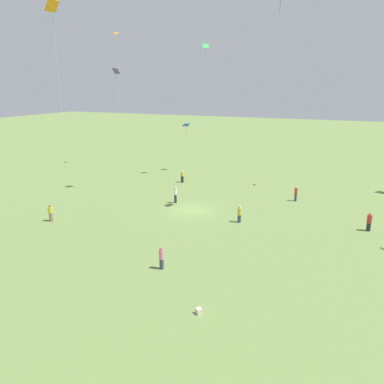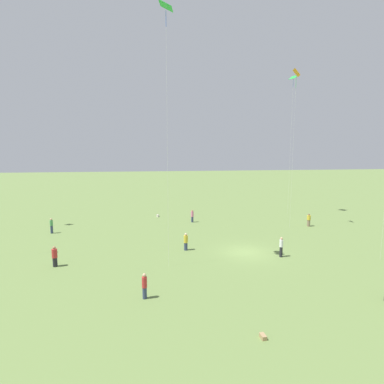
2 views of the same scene
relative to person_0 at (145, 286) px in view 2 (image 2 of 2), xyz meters
name	(u,v)px [view 2 (image 2 of 2)]	position (x,y,z in m)	size (l,w,h in m)	color
ground_plane	(247,252)	(7.70, -9.53, -0.87)	(240.00, 240.00, 0.00)	olive
person_0	(145,286)	(0.00, 0.00, 0.00)	(0.47, 0.47, 1.72)	#333D5B
person_1	(309,220)	(16.24, -20.70, -0.07)	(0.61, 0.61, 1.65)	#847056
person_2	(192,216)	(20.65, -6.22, -0.02)	(0.50, 0.50, 1.71)	#333D5B
person_3	(55,257)	(6.67, 7.48, -0.01)	(0.55, 0.55, 1.75)	#232328
person_4	(281,247)	(6.09, -12.24, 0.07)	(0.43, 0.43, 1.85)	#232328
person_5	(51,226)	(17.54, 10.97, 0.05)	(0.47, 0.47, 1.81)	#333D5B
person_6	(186,242)	(9.23, -3.88, -0.03)	(0.53, 0.53, 1.70)	#333D5B
kite_1	(166,19)	(5.40, -1.94, 18.57)	(1.27, 1.19, 20.65)	green
kite_4	(296,80)	(16.26, -18.12, 17.10)	(1.16, 0.89, 19.29)	orange
kite_9	(293,84)	(23.81, -21.52, 18.38)	(1.37, 1.32, 20.53)	green
picnic_bag_0	(158,216)	(24.65, -1.67, -0.71)	(0.44, 0.44, 0.33)	beige
picnic_bag_1	(263,337)	(-5.18, -6.07, -0.76)	(0.46, 0.28, 0.22)	#A58459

